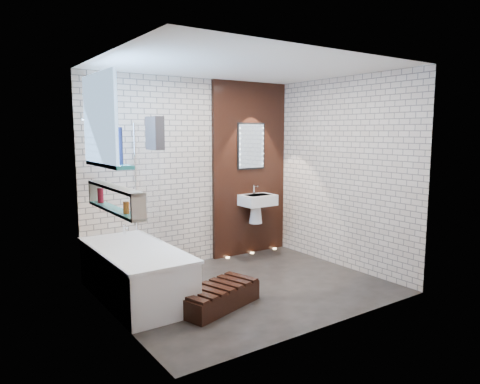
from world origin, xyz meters
TOP-DOWN VIEW (x-y plane):
  - ground at (0.00, 0.00)m, footprint 3.20×3.20m
  - room_shell at (0.00, 0.00)m, footprint 3.24×3.20m
  - walnut_panel at (0.95, 1.27)m, footprint 1.30×0.06m
  - clerestory_window at (-1.57, 0.35)m, footprint 0.18×1.00m
  - display_niche at (-1.53, 0.15)m, footprint 0.14×1.30m
  - bathtub at (-1.22, 0.45)m, footprint 0.79×1.74m
  - bath_screen at (-0.87, 0.89)m, footprint 0.01×0.78m
  - towel at (-0.87, 0.62)m, footprint 0.11×0.29m
  - shower_head at (-1.30, 0.95)m, footprint 0.18×0.18m
  - washbasin at (0.95, 1.07)m, footprint 0.50×0.36m
  - led_mirror at (0.95, 1.23)m, footprint 0.50×0.02m
  - walnut_step at (-0.60, -0.30)m, footprint 1.03×0.68m
  - niche_bottles at (-1.53, 0.32)m, footprint 0.06×0.84m
  - sill_vases at (-1.50, 0.06)m, footprint 0.09×0.09m
  - floor_uplights at (0.95, 1.20)m, footprint 0.96×0.06m

SIDE VIEW (x-z plane):
  - ground at x=0.00m, z-range 0.00..0.00m
  - floor_uplights at x=0.95m, z-range 0.00..0.01m
  - walnut_step at x=-0.60m, z-range 0.00..0.21m
  - bathtub at x=-1.22m, z-range -0.06..0.64m
  - washbasin at x=0.95m, z-range 0.50..1.08m
  - niche_bottles at x=-1.53m, z-range 1.09..1.25m
  - display_niche at x=-1.53m, z-range 1.07..1.33m
  - bath_screen at x=-0.87m, z-range 0.58..1.98m
  - walnut_panel at x=0.95m, z-range 0.00..2.60m
  - room_shell at x=0.00m, z-range 0.00..2.60m
  - led_mirror at x=0.95m, z-range 1.30..2.00m
  - sill_vases at x=-1.50m, z-range 1.55..1.91m
  - towel at x=-0.87m, z-range 1.66..2.04m
  - clerestory_window at x=-1.57m, z-range 1.43..2.37m
  - shower_head at x=-1.30m, z-range 1.99..2.01m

